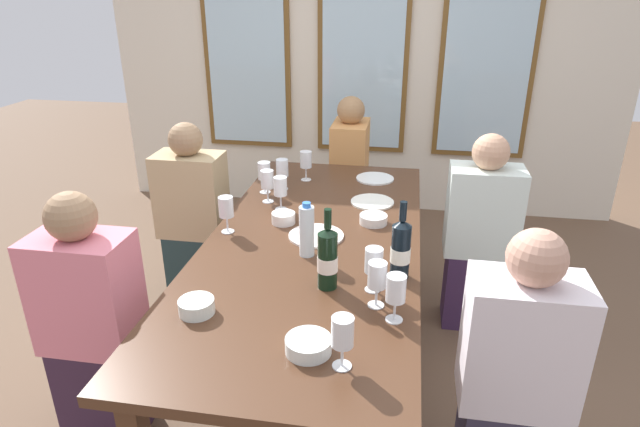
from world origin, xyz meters
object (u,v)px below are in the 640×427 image
wine_glass_6 (306,160)px  wine_glass_7 (264,172)px  wine_glass_0 (267,180)px  seated_person_4 (349,178)px  wine_glass_8 (374,262)px  seated_person_2 (93,327)px  wine_bottle_1 (328,258)px  seated_person_3 (514,382)px  tasting_bowl_0 (197,306)px  wine_glass_3 (396,290)px  tasting_bowl_3 (308,345)px  wine_glass_1 (280,188)px  seated_person_0 (194,221)px  wine_glass_2 (343,333)px  tasting_bowl_2 (373,219)px  water_bottle (307,231)px  white_plate_1 (372,202)px  white_plate_2 (316,236)px  wine_glass_5 (226,208)px  wine_bottle_0 (401,249)px  wine_glass_9 (377,277)px  tasting_bowl_1 (283,218)px  wine_glass_4 (282,169)px  white_plate_0 (375,179)px  seated_person_1 (480,239)px  dining_table (313,254)px

wine_glass_6 → wine_glass_7: size_ratio=1.00×
wine_glass_0 → seated_person_4: size_ratio=0.16×
wine_glass_8 → seated_person_2: size_ratio=0.16×
wine_bottle_1 → seated_person_3: size_ratio=0.29×
tasting_bowl_0 → wine_glass_3: 0.69m
tasting_bowl_3 → wine_glass_1: 1.17m
seated_person_0 → wine_glass_2: bearing=-53.0°
tasting_bowl_2 → seated_person_0: seated_person_0 is taller
water_bottle → wine_glass_3: bearing=-47.8°
wine_glass_2 → wine_glass_3: 0.31m
wine_glass_0 → wine_glass_3: same height
white_plate_1 → white_plate_2: same height
water_bottle → wine_glass_5: 0.44m
tasting_bowl_2 → wine_glass_7: (-0.62, 0.32, 0.10)m
wine_bottle_0 → wine_glass_5: size_ratio=1.84×
wine_glass_1 → wine_glass_6: 0.46m
tasting_bowl_3 → wine_glass_0: 1.28m
wine_glass_0 → seated_person_0: size_ratio=0.16×
wine_glass_1 → seated_person_3: bearing=-40.4°
wine_glass_5 → wine_glass_7: (0.04, 0.53, -0.00)m
white_plate_1 → wine_glass_9: wine_glass_9 is taller
tasting_bowl_1 → wine_glass_5: size_ratio=0.65×
tasting_bowl_3 → wine_glass_9: bearing=57.3°
tasting_bowl_3 → wine_glass_6: bearing=101.2°
white_plate_1 → wine_glass_1: (-0.45, -0.16, 0.11)m
white_plate_2 → tasting_bowl_2: tasting_bowl_2 is taller
tasting_bowl_0 → wine_glass_9: wine_glass_9 is taller
white_plate_1 → wine_glass_9: size_ratio=1.31×
tasting_bowl_3 → wine_glass_9: size_ratio=0.85×
wine_glass_9 → seated_person_2: size_ratio=0.16×
tasting_bowl_3 → wine_glass_4: 1.46m
white_plate_0 → wine_glass_6: bearing=-168.8°
wine_glass_3 → seated_person_1: 1.28m
wine_bottle_1 → seated_person_0: 1.38m
dining_table → white_plate_2: white_plate_2 is taller
wine_bottle_0 → seated_person_0: bearing=145.4°
wine_glass_3 → tasting_bowl_0: bearing=-174.1°
white_plate_2 → wine_glass_8: bearing=-55.4°
white_plate_0 → seated_person_4: seated_person_4 is taller
water_bottle → wine_glass_0: (-0.32, 0.56, 0.01)m
wine_bottle_1 → wine_glass_7: wine_bottle_1 is taller
wine_bottle_1 → wine_glass_0: size_ratio=1.84×
tasting_bowl_2 → tasting_bowl_3: 1.02m
wine_glass_0 → seated_person_4: bearing=73.0°
wine_glass_8 → wine_glass_3: bearing=-64.5°
wine_bottle_1 → seated_person_1: 1.25m
seated_person_0 → tasting_bowl_0: bearing=-66.8°
tasting_bowl_2 → seated_person_0: (-1.07, 0.33, -0.24)m
tasting_bowl_0 → white_plate_0: bearing=71.1°
wine_glass_0 → seated_person_4: 1.13m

